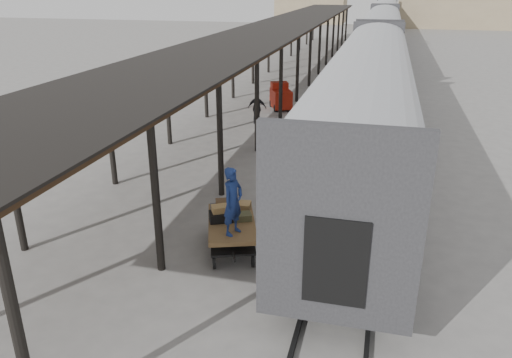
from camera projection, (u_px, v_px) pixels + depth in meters
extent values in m
plane|color=slate|center=(234.00, 239.00, 14.35)|extent=(160.00, 160.00, 0.00)
cube|color=silver|center=(367.00, 98.00, 19.87)|extent=(3.00, 24.00, 2.90)
cube|color=#28282B|center=(338.00, 233.00, 9.15)|extent=(3.04, 0.22, 3.50)
cube|color=black|center=(330.00, 73.00, 19.88)|extent=(0.04, 22.08, 0.65)
cube|color=black|center=(364.00, 139.00, 20.49)|extent=(2.55, 23.04, 0.50)
cube|color=silver|center=(381.00, 35.00, 43.29)|extent=(3.00, 24.00, 2.90)
cube|color=#28282B|center=(377.00, 52.00, 32.57)|extent=(3.04, 0.22, 3.50)
cube|color=black|center=(364.00, 24.00, 43.30)|extent=(0.04, 22.08, 0.65)
cube|color=black|center=(379.00, 55.00, 43.91)|extent=(2.55, 23.04, 0.50)
cube|color=silver|center=(385.00, 16.00, 66.70)|extent=(3.00, 24.00, 2.90)
cube|color=#28282B|center=(384.00, 23.00, 55.99)|extent=(3.04, 0.22, 3.50)
cube|color=black|center=(374.00, 9.00, 66.72)|extent=(0.04, 22.08, 0.65)
cube|color=black|center=(384.00, 29.00, 67.33)|extent=(2.55, 23.04, 0.50)
cube|color=black|center=(301.00, 183.00, 12.66)|extent=(0.50, 1.70, 2.00)
imported|color=beige|center=(300.00, 188.00, 12.71)|extent=(0.72, 0.89, 1.72)
cube|color=#A27D46|center=(283.00, 210.00, 12.90)|extent=(0.57, 0.25, 0.42)
cube|color=#422B19|center=(284.00, 26.00, 35.28)|extent=(4.60, 64.00, 0.18)
cube|color=black|center=(284.00, 24.00, 35.24)|extent=(4.90, 64.30, 0.06)
cylinder|color=black|center=(256.00, 54.00, 36.49)|extent=(0.20, 0.20, 4.00)
cylinder|color=black|center=(316.00, 22.00, 64.41)|extent=(0.20, 0.20, 4.00)
cylinder|color=black|center=(16.00, 326.00, 7.62)|extent=(0.20, 0.20, 4.00)
cylinder|color=black|center=(312.00, 56.00, 35.55)|extent=(0.20, 0.20, 4.00)
cylinder|color=black|center=(348.00, 23.00, 63.47)|extent=(0.20, 0.20, 4.00)
cube|color=black|center=(370.00, 64.00, 44.39)|extent=(0.10, 150.00, 0.12)
cube|color=black|center=(387.00, 65.00, 44.05)|extent=(0.10, 150.00, 0.12)
cube|color=tan|center=(457.00, 1.00, 79.92)|extent=(18.00, 10.00, 8.00)
cube|color=tan|center=(312.00, 5.00, 89.41)|extent=(12.00, 8.00, 6.00)
cube|color=brown|center=(232.00, 223.00, 13.54)|extent=(1.97, 2.68, 0.12)
cube|color=black|center=(232.00, 234.00, 13.66)|extent=(1.84, 2.55, 0.06)
cylinder|color=black|center=(214.00, 261.00, 12.84)|extent=(0.21, 0.40, 0.40)
cylinder|color=black|center=(253.00, 259.00, 12.92)|extent=(0.21, 0.40, 0.40)
cylinder|color=black|center=(214.00, 228.00, 14.60)|extent=(0.21, 0.40, 0.40)
cylinder|color=black|center=(248.00, 226.00, 14.68)|extent=(0.21, 0.40, 0.40)
cube|color=#393A3C|center=(222.00, 209.00, 14.00)|extent=(0.73, 0.64, 0.21)
cube|color=#A27D46|center=(240.00, 206.00, 14.15)|extent=(0.65, 0.49, 0.22)
cube|color=black|center=(221.00, 216.00, 13.50)|extent=(0.75, 0.66, 0.25)
cube|color=#46462A|center=(242.00, 217.00, 13.57)|extent=(0.61, 0.54, 0.18)
cube|color=#4C351E|center=(225.00, 203.00, 13.87)|extent=(0.59, 0.52, 0.18)
cube|color=#A27D46|center=(221.00, 209.00, 13.46)|extent=(0.57, 0.52, 0.18)
cube|color=maroon|center=(281.00, 98.00, 28.85)|extent=(1.61, 1.94, 1.01)
cube|color=maroon|center=(279.00, 85.00, 29.01)|extent=(1.14, 1.00, 0.39)
cylinder|color=black|center=(275.00, 108.00, 28.37)|extent=(0.29, 0.42, 0.40)
cylinder|color=black|center=(291.00, 108.00, 28.51)|extent=(0.29, 0.42, 0.40)
cylinder|color=black|center=(271.00, 103.00, 29.49)|extent=(0.29, 0.42, 0.40)
cylinder|color=black|center=(286.00, 103.00, 29.64)|extent=(0.29, 0.42, 0.40)
imported|color=navy|center=(233.00, 201.00, 12.54)|extent=(0.63, 0.76, 1.80)
imported|color=black|center=(257.00, 108.00, 25.75)|extent=(1.00, 0.48, 1.65)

